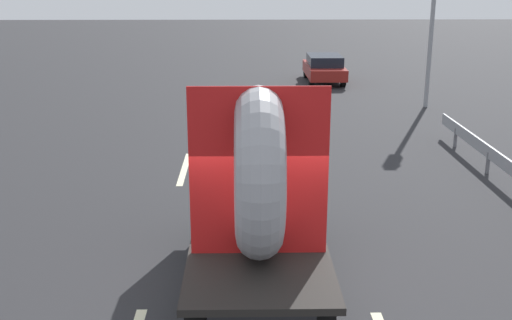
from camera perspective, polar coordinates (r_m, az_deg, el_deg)
name	(u,v)px	position (r m, az deg, el deg)	size (l,w,h in m)	color
ground_plane	(263,300)	(9.92, 0.60, -12.64)	(120.00, 120.00, 0.00)	#28282B
flatbed_truck	(257,180)	(10.09, 0.06, -1.87)	(2.02, 5.17, 3.45)	black
distant_sedan	(324,68)	(29.21, 6.25, 8.39)	(1.64, 3.83, 1.25)	black
guardrail	(509,168)	(15.60, 22.13, -0.71)	(0.10, 10.04, 0.71)	gray
lane_dash_left_far	(185,169)	(16.26, -6.54, -0.78)	(2.77, 0.16, 0.01)	beige
lane_dash_right_far	(319,167)	(16.36, 5.78, -0.64)	(2.11, 0.16, 0.01)	beige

